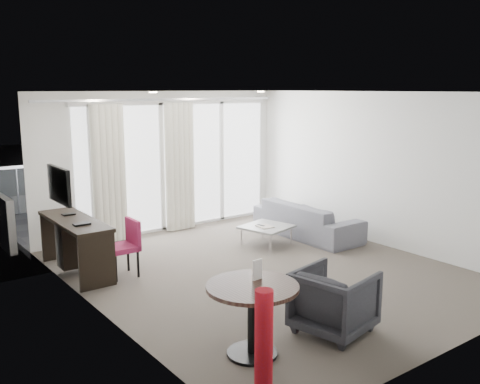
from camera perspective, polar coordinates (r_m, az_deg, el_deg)
floor at (r=7.95m, az=2.62°, el=-8.47°), size 5.00×6.00×0.00m
ceiling at (r=7.49m, az=2.79°, el=10.61°), size 5.00×6.00×0.00m
wall_left at (r=6.36m, az=-14.99°, el=-1.65°), size 0.00×6.00×2.60m
wall_right at (r=9.39m, az=14.59°, el=2.39°), size 0.00×6.00×2.60m
wall_front at (r=5.68m, az=22.31°, el=-3.60°), size 5.00×0.00×2.60m
window_panel at (r=10.23m, az=-6.67°, el=2.80°), size 4.00×0.02×2.38m
window_frame at (r=10.22m, az=-6.62°, el=2.79°), size 4.10×0.06×2.44m
curtain_left at (r=9.45m, az=-13.78°, el=1.87°), size 0.60×0.20×2.38m
curtain_right at (r=10.07m, az=-6.44°, el=2.67°), size 0.60×0.20×2.38m
curtain_track at (r=9.84m, az=-7.87°, el=9.75°), size 4.80×0.04×0.04m
downlight_a at (r=8.34m, az=-9.26°, el=10.46°), size 0.12×0.12×0.02m
downlight_b at (r=9.49m, az=2.23°, el=10.65°), size 0.12×0.12×0.02m
desk at (r=8.15m, az=-17.10°, el=-5.54°), size 0.53×1.69×0.79m
tv at (r=7.71m, az=-18.74°, el=0.70°), size 0.05×0.80×0.50m
desk_chair at (r=7.82m, az=-12.52°, el=-5.91°), size 0.45×0.42×0.82m
round_table at (r=5.50m, az=1.33°, el=-13.51°), size 1.06×1.06×0.74m
menu_card at (r=5.51m, az=1.85°, el=-9.53°), size 0.12×0.03×0.21m
red_lamp at (r=4.35m, az=2.53°, el=-17.50°), size 0.29×0.29×1.16m
tub_armchair at (r=6.07m, az=10.02°, el=-11.37°), size 0.93×0.91×0.72m
coffee_table at (r=9.22m, az=2.83°, el=-4.63°), size 0.90×0.90×0.33m
remote at (r=9.15m, az=2.23°, el=-3.50°), size 0.06×0.16×0.02m
magazine at (r=9.10m, az=2.66°, el=-3.57°), size 0.22×0.27×0.01m
sofa at (r=9.79m, az=7.17°, el=-2.90°), size 0.83×2.12×0.62m
terrace_slab at (r=11.78m, az=-10.24°, el=-2.45°), size 5.60×3.00×0.12m
rattan_chair_a at (r=11.92m, az=-8.92°, el=-0.16°), size 0.62×0.62×0.73m
rattan_chair_b at (r=12.39m, az=-4.67°, el=0.52°), size 0.64×0.64×0.80m
rattan_table at (r=12.02m, az=-2.98°, el=-0.43°), size 0.65×0.65×0.53m
balustrade at (r=12.96m, az=-13.20°, el=1.19°), size 5.50×0.06×1.05m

